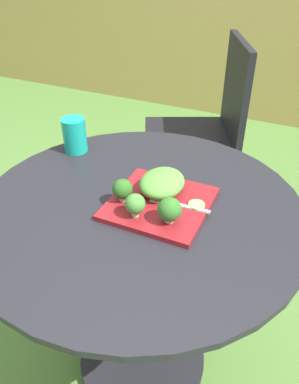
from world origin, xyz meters
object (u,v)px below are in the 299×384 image
salad_plate (160,203)px  drinking_glass (75,137)px  patio_chair (209,121)px  fork (174,204)px

salad_plate → drinking_glass: drinking_glass is taller
drinking_glass → salad_plate: bearing=-23.9°
patio_chair → fork: bearing=-78.9°
patio_chair → drinking_glass: 0.86m
fork → patio_chair: bearing=101.1°
patio_chair → drinking_glass: size_ratio=8.35×
patio_chair → salad_plate: size_ratio=3.69×
salad_plate → drinking_glass: bearing=156.1°
drinking_glass → fork: (0.39, -0.16, -0.03)m
salad_plate → fork: 0.04m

